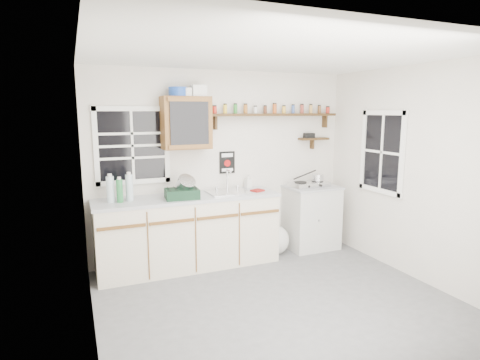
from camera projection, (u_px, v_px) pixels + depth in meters
name	position (u px, v px, depth m)	size (l,w,h in m)	color
room	(279.00, 184.00, 4.00)	(3.64, 3.24, 2.54)	#545457
main_cabinet	(189.00, 231.00, 5.09)	(2.31, 0.63, 0.92)	beige
right_cabinet	(311.00, 217.00, 5.81)	(0.73, 0.57, 0.91)	beige
sink	(228.00, 192.00, 5.22)	(0.52, 0.44, 0.29)	silver
upper_cabinet	(186.00, 123.00, 5.00)	(0.60, 0.32, 0.65)	brown
upper_cabinet_clutter	(186.00, 91.00, 4.94)	(0.47, 0.24, 0.14)	#183F9F
spice_shelf	(274.00, 114.00, 5.53)	(1.91, 0.18, 0.35)	#321F0D
secondary_shelf	(312.00, 138.00, 5.84)	(0.45, 0.16, 0.24)	#321F0D
warning_sign	(227.00, 162.00, 5.45)	(0.22, 0.02, 0.30)	black
window_back	(132.00, 146.00, 4.93)	(0.93, 0.03, 0.98)	black
window_right	(382.00, 152.00, 5.14)	(0.03, 0.78, 1.08)	black
water_bottles	(120.00, 189.00, 4.68)	(0.30, 0.13, 0.34)	silver
dish_rack	(183.00, 191.00, 4.87)	(0.42, 0.33, 0.30)	black
soap_bottle	(248.00, 181.00, 5.54)	(0.08, 0.08, 0.18)	silver
rag	(257.00, 190.00, 5.31)	(0.15, 0.13, 0.02)	maroon
hotplate	(309.00, 184.00, 5.68)	(0.57, 0.34, 0.08)	silver
saucepan	(317.00, 178.00, 5.72)	(0.37, 0.28, 0.17)	silver
trash_bag	(275.00, 240.00, 5.59)	(0.41, 0.37, 0.46)	silver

